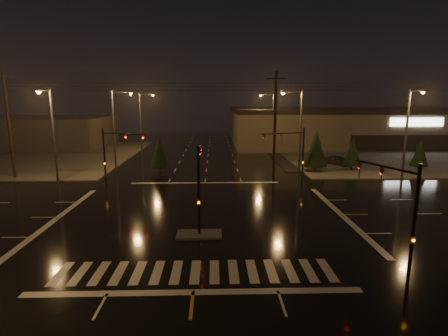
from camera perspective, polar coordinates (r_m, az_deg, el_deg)
The scene contains 27 objects.
ground at distance 27.48m, azimuth -3.71°, elevation -7.80°, with size 140.00×140.00×0.00m, color black.
sidewalk_ne at distance 63.66m, azimuth 25.49°, elevation 2.04°, with size 36.00×36.00×0.12m, color #45433E.
sidewalk_nw at distance 64.61m, azimuth -30.31°, elevation 1.72°, with size 36.00×36.00×0.12m, color #45433E.
median_island at distance 23.71m, azimuth -4.06°, elevation -10.76°, with size 3.00×1.60×0.15m, color #45433E.
crosswalk at distance 19.20m, azimuth -4.69°, elevation -16.51°, with size 15.00×2.60×0.01m, color beige.
stop_bar_near at distance 17.45m, azimuth -5.05°, elevation -19.55°, with size 16.00×0.50×0.01m, color beige.
stop_bar_far at distance 38.05m, azimuth -3.12°, elevation -2.42°, with size 16.00×0.50×0.01m, color beige.
parking_lot at distance 64.40m, azimuth 30.25°, elevation 1.68°, with size 50.00×24.00×0.08m, color black.
retail_building at distance 79.75m, azimuth 23.76°, elevation 6.54°, with size 60.20×28.30×7.20m.
commercial_block at distance 77.18m, azimuth -29.57°, elevation 5.14°, with size 30.00×18.00×5.60m, color #453E3C.
signal_mast_median at distance 23.51m, azimuth -4.08°, elevation -1.56°, with size 0.25×4.59×6.00m.
signal_mast_ne at distance 37.45m, azimuth 11.49°, elevation 3.05°, with size 4.84×1.86×6.00m.
signal_mast_nw at distance 37.97m, azimuth -17.72°, elevation 2.86°, with size 4.84×1.86×6.00m.
signal_mast_se at distance 19.37m, azimuth 26.96°, elevation -5.66°, with size 1.55×3.87×6.00m.
streetlight_1 at distance 45.75m, azimuth -17.22°, elevation 6.74°, with size 2.77×0.32×10.00m.
streetlight_2 at distance 61.29m, azimuth -13.24°, elevation 7.92°, with size 2.77×0.32×10.00m.
streetlight_3 at distance 43.31m, azimuth 12.03°, elevation 6.77°, with size 2.77×0.32×10.00m.
streetlight_4 at distance 62.89m, azimuth 7.75°, elevation 8.19°, with size 2.77×0.32×10.00m.
streetlight_5 at distance 41.00m, azimuth -26.29°, elevation 5.64°, with size 0.32×2.77×10.00m.
streetlight_6 at distance 42.79m, azimuth 27.88°, elevation 5.69°, with size 0.32×2.77×10.00m.
utility_pole_0 at distance 46.22m, azimuth -31.69°, elevation 6.04°, with size 2.20×0.32×12.00m.
utility_pole_1 at distance 40.68m, azimuth 8.32°, elevation 7.10°, with size 2.20×0.32×12.00m.
conifer_0 at distance 44.96m, azimuth 14.76°, elevation 3.22°, with size 2.96×2.96×5.32m.
conifer_1 at distance 47.13m, azimuth 20.27°, elevation 2.53°, with size 2.21×2.21×4.15m.
conifer_2 at distance 50.01m, azimuth 29.34°, elevation 2.17°, with size 2.13×2.13×4.02m.
conifer_3 at distance 43.61m, azimuth -10.50°, elevation 2.61°, with size 2.42×2.42×4.48m.
car_parked at distance 50.33m, azimuth 18.17°, elevation 1.18°, with size 1.66×4.13×1.41m, color black.
Camera 1 is at (1.02, -25.99, 8.89)m, focal length 28.00 mm.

